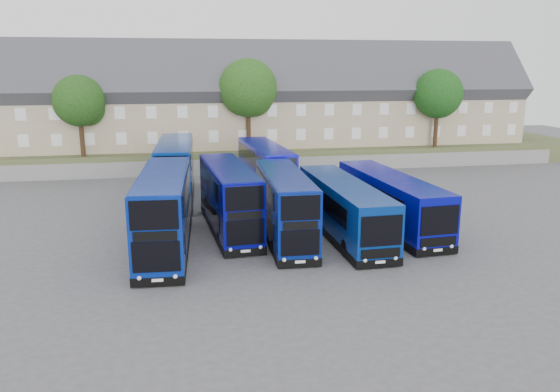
{
  "coord_description": "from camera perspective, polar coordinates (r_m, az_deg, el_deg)",
  "views": [
    {
      "loc": [
        -4.73,
        -29.18,
        10.4
      ],
      "look_at": [
        1.43,
        4.66,
        2.2
      ],
      "focal_mm": 35.0,
      "sensor_mm": 36.0,
      "label": 1
    }
  ],
  "objects": [
    {
      "name": "dd_rear_right",
      "position": [
        43.72,
        -1.54,
        2.47
      ],
      "size": [
        3.22,
        10.92,
        4.28
      ],
      "rotation": [
        0.0,
        0.0,
        0.07
      ],
      "color": "#09089D",
      "rests_on": "ground"
    },
    {
      "name": "dd_front_left",
      "position": [
        31.88,
        -11.98,
        -1.77
      ],
      "size": [
        3.18,
        11.47,
        4.51
      ],
      "rotation": [
        0.0,
        0.0,
        -0.05
      ],
      "color": "navy",
      "rests_on": "ground"
    },
    {
      "name": "coach_east_a",
      "position": [
        34.39,
        6.65,
        -1.41
      ],
      "size": [
        2.96,
        12.45,
        3.38
      ],
      "rotation": [
        0.0,
        0.0,
        0.03
      ],
      "color": "navy",
      "rests_on": "ground"
    },
    {
      "name": "tree_west",
      "position": [
        55.14,
        -20.09,
        9.13
      ],
      "size": [
        4.8,
        4.8,
        7.65
      ],
      "color": "#382314",
      "rests_on": "earth_bank"
    },
    {
      "name": "tree_mid",
      "position": [
        55.25,
        -3.22,
        10.97
      ],
      "size": [
        5.76,
        5.76,
        9.18
      ],
      "color": "#382314",
      "rests_on": "earth_bank"
    },
    {
      "name": "tree_east",
      "position": [
        60.64,
        16.26,
        10.04
      ],
      "size": [
        5.12,
        5.12,
        8.16
      ],
      "color": "#382314",
      "rests_on": "earth_bank"
    },
    {
      "name": "tree_far",
      "position": [
        69.59,
        18.2,
        10.56
      ],
      "size": [
        5.44,
        5.44,
        8.67
      ],
      "color": "#382314",
      "rests_on": "earth_bank"
    },
    {
      "name": "retaining_wall",
      "position": [
        54.25,
        -5.16,
        3.11
      ],
      "size": [
        70.0,
        0.4,
        1.5
      ],
      "primitive_type": "cube",
      "color": "slate",
      "rests_on": "ground"
    },
    {
      "name": "dd_rear_left",
      "position": [
        44.2,
        -10.84,
        2.55
      ],
      "size": [
        3.08,
        11.61,
        4.58
      ],
      "rotation": [
        0.0,
        0.0,
        -0.04
      ],
      "color": "navy",
      "rests_on": "ground"
    },
    {
      "name": "dd_front_mid",
      "position": [
        35.02,
        -5.35,
        -0.4
      ],
      "size": [
        3.27,
        10.81,
        4.23
      ],
      "rotation": [
        0.0,
        0.0,
        0.08
      ],
      "color": "#06087A",
      "rests_on": "ground"
    },
    {
      "name": "earth_bank",
      "position": [
        64.05,
        -5.99,
        4.9
      ],
      "size": [
        80.0,
        20.0,
        2.0
      ],
      "primitive_type": "cube",
      "color": "#46502D",
      "rests_on": "ground"
    },
    {
      "name": "dd_front_right",
      "position": [
        33.21,
        0.48,
        -1.2
      ],
      "size": [
        2.68,
        10.45,
        4.12
      ],
      "rotation": [
        0.0,
        0.0,
        -0.03
      ],
      "color": "navy",
      "rests_on": "ground"
    },
    {
      "name": "ground",
      "position": [
        31.33,
        -1.05,
        -5.98
      ],
      "size": [
        120.0,
        120.0,
        0.0
      ],
      "primitive_type": "plane",
      "color": "#4D4D53",
      "rests_on": "ground"
    },
    {
      "name": "terrace_row",
      "position": [
        59.8,
        -2.91,
        9.75
      ],
      "size": [
        60.0,
        10.4,
        11.2
      ],
      "color": "tan",
      "rests_on": "earth_bank"
    },
    {
      "name": "coach_east_b",
      "position": [
        36.72,
        11.43,
        -0.61
      ],
      "size": [
        3.5,
        12.63,
        3.41
      ],
      "rotation": [
        0.0,
        0.0,
        0.07
      ],
      "color": "#080A98",
      "rests_on": "ground"
    }
  ]
}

